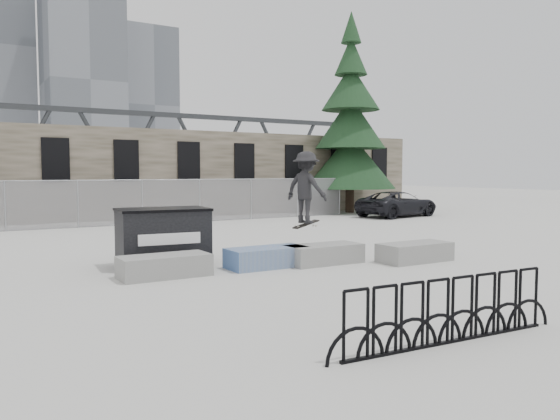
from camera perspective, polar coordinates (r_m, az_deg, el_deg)
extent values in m
plane|color=beige|center=(13.80, 1.10, -5.82)|extent=(120.00, 120.00, 0.00)
cube|color=brown|center=(28.69, -16.40, 3.63)|extent=(36.00, 2.50, 4.50)
cube|color=black|center=(26.81, -22.40, 4.87)|extent=(1.20, 0.12, 2.00)
cube|color=black|center=(27.47, -15.76, 4.99)|extent=(1.20, 0.12, 2.00)
cube|color=black|center=(28.48, -9.51, 5.05)|extent=(1.20, 0.12, 2.00)
cube|color=black|center=(29.80, -3.75, 5.04)|extent=(1.20, 0.12, 2.00)
cube|color=black|center=(31.39, 1.47, 5.00)|extent=(1.20, 0.12, 2.00)
cube|color=black|center=(33.21, 6.15, 4.92)|extent=(1.20, 0.12, 2.00)
cube|color=black|center=(35.23, 10.32, 4.83)|extent=(1.20, 0.12, 2.00)
cylinder|color=gray|center=(24.12, -26.80, 0.36)|extent=(0.06, 0.06, 2.00)
cylinder|color=gray|center=(24.47, -20.37, 0.58)|extent=(0.06, 0.06, 2.00)
cylinder|color=gray|center=(25.12, -14.20, 0.79)|extent=(0.06, 0.06, 2.00)
cylinder|color=gray|center=(26.04, -8.39, 0.98)|extent=(0.06, 0.06, 2.00)
cylinder|color=gray|center=(27.21, -3.04, 1.15)|extent=(0.06, 0.06, 2.00)
cylinder|color=gray|center=(28.60, 1.84, 1.29)|extent=(0.06, 0.06, 2.00)
cylinder|color=gray|center=(30.18, 6.24, 1.41)|extent=(0.06, 0.06, 2.00)
cube|color=#99999E|center=(25.12, -14.20, 0.79)|extent=(22.00, 0.02, 2.00)
cylinder|color=gray|center=(25.08, -14.23, 3.07)|extent=(22.00, 0.04, 0.04)
cube|color=gray|center=(12.56, -11.98, -5.74)|extent=(2.00, 0.90, 0.49)
cube|color=#2D471E|center=(12.53, -11.99, -4.91)|extent=(1.76, 0.66, 0.10)
cube|color=#375FA5|center=(13.52, -1.38, -4.96)|extent=(2.00, 0.90, 0.49)
cube|color=#2D471E|center=(13.50, -1.38, -4.18)|extent=(1.76, 0.66, 0.10)
cube|color=gray|center=(14.11, 4.60, -4.60)|extent=(2.00, 0.90, 0.49)
cube|color=#2D471E|center=(14.08, 4.60, -3.85)|extent=(1.76, 0.66, 0.10)
cube|color=gray|center=(14.81, 13.91, -4.30)|extent=(2.00, 0.90, 0.49)
cube|color=#2D471E|center=(14.78, 13.93, -3.58)|extent=(1.76, 0.66, 0.10)
cube|color=black|center=(13.96, -12.12, -2.89)|extent=(2.25, 1.47, 1.40)
cube|color=black|center=(13.89, -12.16, 0.06)|extent=(2.31, 1.53, 0.06)
cube|color=white|center=(13.31, -11.44, -2.98)|extent=(1.50, 0.15, 0.27)
cube|color=black|center=(8.06, 17.30, -13.00)|extent=(3.60, 0.27, 0.04)
torus|color=black|center=(6.96, 7.93, -11.90)|extent=(0.89, 0.10, 0.89)
torus|color=black|center=(7.22, 10.90, -11.35)|extent=(0.89, 0.10, 0.89)
torus|color=black|center=(7.50, 13.64, -10.81)|extent=(0.89, 0.10, 0.89)
torus|color=black|center=(7.80, 16.18, -10.28)|extent=(0.89, 0.10, 0.89)
torus|color=black|center=(8.11, 18.51, -9.78)|extent=(0.89, 0.10, 0.89)
torus|color=black|center=(8.43, 20.66, -9.30)|extent=(0.89, 0.10, 0.89)
torus|color=black|center=(8.76, 22.65, -8.85)|extent=(0.89, 0.10, 0.89)
torus|color=black|center=(9.11, 24.49, -8.42)|extent=(0.89, 0.10, 0.89)
cylinder|color=#38281E|center=(31.96, 7.31, 1.73)|extent=(0.50, 0.50, 2.21)
cone|color=black|center=(31.94, 7.34, 5.13)|extent=(5.24, 5.24, 3.20)
cone|color=black|center=(32.06, 7.37, 9.06)|extent=(4.04, 4.04, 3.00)
cone|color=black|center=(32.30, 7.40, 12.60)|extent=(3.33, 3.33, 2.60)
cone|color=black|center=(32.62, 7.43, 15.72)|extent=(1.88, 1.88, 2.20)
cone|color=black|center=(32.99, 7.46, 18.45)|extent=(1.16, 1.16, 1.80)
cube|color=slate|center=(99.50, -19.91, 12.23)|extent=(12.00, 12.00, 34.00)
cube|color=slate|center=(112.29, -13.75, 10.35)|extent=(10.00, 10.00, 30.00)
cube|color=#2D3033|center=(68.73, -16.48, 5.21)|extent=(70.00, 3.00, 1.20)
cube|color=#2D3033|center=(69.08, -16.57, 9.77)|extent=(70.00, 0.60, 0.60)
cube|color=gray|center=(81.57, 4.45, 3.74)|extent=(2.00, 3.00, 4.00)
imported|color=black|center=(29.43, 12.20, 0.62)|extent=(5.07, 2.91, 1.33)
imported|color=black|center=(14.32, 2.75, 2.37)|extent=(1.08, 1.38, 1.88)
cube|color=black|center=(14.38, 2.73, -1.49)|extent=(0.81, 0.31, 0.20)
cylinder|color=beige|center=(14.17, 1.95, -1.77)|extent=(0.06, 0.03, 0.06)
cylinder|color=beige|center=(14.29, 1.64, -1.73)|extent=(0.06, 0.03, 0.06)
cylinder|color=beige|center=(14.48, 3.81, -1.66)|extent=(0.06, 0.03, 0.06)
cylinder|color=beige|center=(14.60, 3.50, -1.61)|extent=(0.06, 0.03, 0.06)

